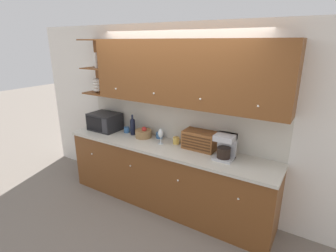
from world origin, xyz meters
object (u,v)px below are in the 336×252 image
at_px(bread_box, 200,140).
at_px(fruit_basket, 143,133).
at_px(coffee_maker, 225,146).
at_px(mug_blue_second, 159,135).
at_px(wine_glass, 161,134).
at_px(mug_patterned_third, 176,141).
at_px(wine_bottle, 133,126).
at_px(microwave, 105,122).
at_px(mug, 127,130).

bearing_deg(bread_box, fruit_basket, -177.60).
distance_m(fruit_basket, coffee_maker, 1.33).
xyz_separation_m(mug_blue_second, bread_box, (0.70, -0.06, 0.08)).
bearing_deg(mug_blue_second, wine_glass, -51.09).
bearing_deg(wine_glass, mug_patterned_third, 32.60).
distance_m(fruit_basket, mug_blue_second, 0.25).
bearing_deg(mug_patterned_third, wine_bottle, -178.17).
bearing_deg(mug_blue_second, coffee_maker, -9.20).
bearing_deg(fruit_basket, wine_bottle, 177.65).
height_order(wine_bottle, coffee_maker, coffee_maker).
relative_size(fruit_basket, mug_blue_second, 2.34).
bearing_deg(bread_box, mug_blue_second, 175.24).
bearing_deg(mug_blue_second, fruit_basket, -156.80).
relative_size(mug_blue_second, wine_glass, 0.47).
bearing_deg(wine_bottle, fruit_basket, -2.35).
bearing_deg(mug_patterned_third, coffee_maker, -8.52).
bearing_deg(mug_blue_second, microwave, -171.63).
bearing_deg(wine_glass, wine_bottle, 170.81).
relative_size(wine_bottle, bread_box, 0.73).
bearing_deg(coffee_maker, mug_blue_second, 170.80).
distance_m(mug, wine_bottle, 0.18).
distance_m(bread_box, coffee_maker, 0.42).
xyz_separation_m(wine_bottle, fruit_basket, (0.21, -0.01, -0.08)).
relative_size(wine_glass, mug_patterned_third, 2.18).
height_order(wine_glass, bread_box, bread_box).
height_order(fruit_basket, wine_glass, wine_glass).
bearing_deg(mug_patterned_third, microwave, -176.48).
height_order(mug, mug_patterned_third, mug_patterned_third).
distance_m(mug_patterned_third, bread_box, 0.37).
distance_m(mug, wine_glass, 0.75).
height_order(microwave, coffee_maker, coffee_maker).
distance_m(wine_glass, mug_patterned_third, 0.25).
xyz_separation_m(fruit_basket, mug_patterned_third, (0.56, 0.03, -0.01)).
xyz_separation_m(microwave, fruit_basket, (0.76, 0.05, -0.08)).
bearing_deg(mug, fruit_basket, -5.51).
bearing_deg(microwave, wine_glass, -1.94).
distance_m(fruit_basket, bread_box, 0.93).
xyz_separation_m(mug, bread_box, (1.29, 0.00, 0.08)).
bearing_deg(wine_bottle, wine_glass, -9.19).
distance_m(fruit_basket, mug_patterned_third, 0.56).
xyz_separation_m(mug_blue_second, wine_glass, (0.15, -0.18, 0.11)).
height_order(microwave, fruit_basket, microwave).
relative_size(microwave, bread_box, 1.10).
height_order(microwave, bread_box, microwave).
relative_size(mug_blue_second, coffee_maker, 0.33).
relative_size(wine_glass, bread_box, 0.50).
height_order(mug, mug_blue_second, mug_blue_second).
bearing_deg(fruit_basket, wine_glass, -12.99).
distance_m(wine_bottle, wine_glass, 0.60).
xyz_separation_m(fruit_basket, wine_glass, (0.37, -0.09, 0.09)).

